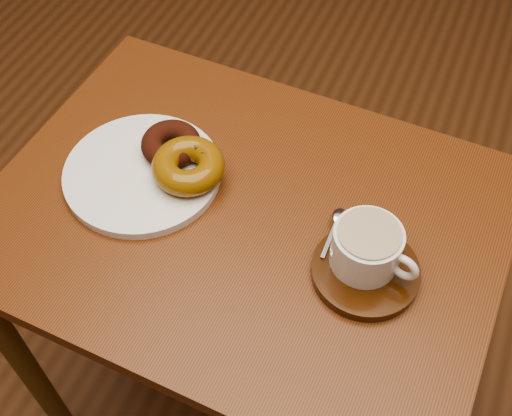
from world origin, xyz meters
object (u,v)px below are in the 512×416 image
at_px(saucer, 365,271).
at_px(coffee_cup, 368,247).
at_px(cafe_table, 244,254).
at_px(donut_plate, 142,173).

xyz_separation_m(saucer, coffee_cup, (-0.01, 0.01, 0.04)).
relative_size(cafe_table, donut_plate, 3.21).
height_order(saucer, coffee_cup, coffee_cup).
xyz_separation_m(cafe_table, saucer, (0.19, -0.03, 0.12)).
distance_m(cafe_table, coffee_cup, 0.25).
bearing_deg(saucer, cafe_table, 170.11).
bearing_deg(coffee_cup, cafe_table, -173.19).
bearing_deg(donut_plate, coffee_cup, -4.47).
bearing_deg(cafe_table, saucer, -7.64).
distance_m(donut_plate, saucer, 0.37).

